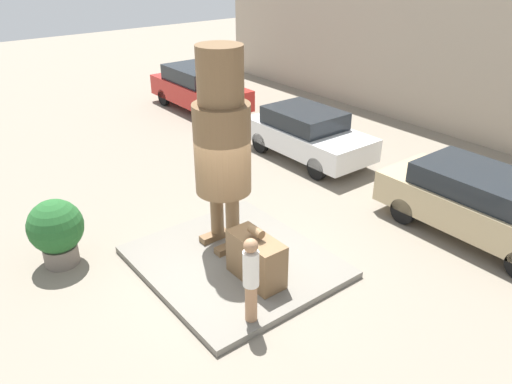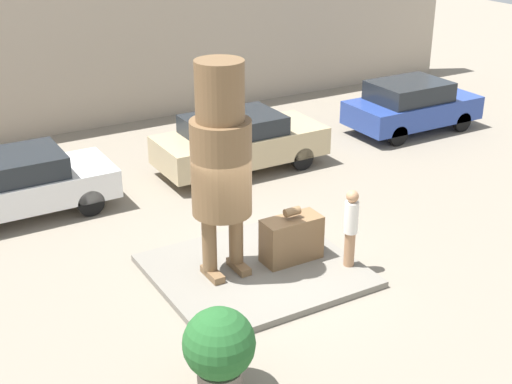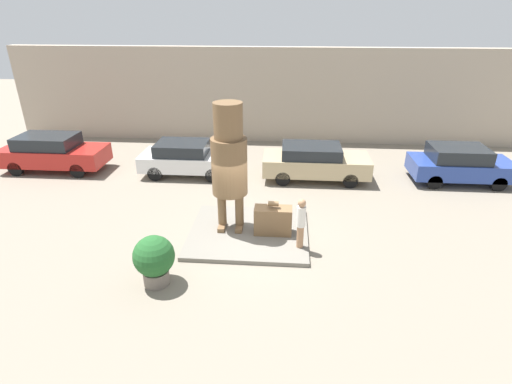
# 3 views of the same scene
# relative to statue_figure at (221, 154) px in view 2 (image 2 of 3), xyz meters

# --- Properties ---
(ground_plane) EXTENTS (60.00, 60.00, 0.00)m
(ground_plane) POSITION_rel_statue_figure_xyz_m (0.60, -0.20, -2.57)
(ground_plane) COLOR gray
(pedestal) EXTENTS (3.85, 3.46, 0.13)m
(pedestal) POSITION_rel_statue_figure_xyz_m (0.60, -0.20, -2.50)
(pedestal) COLOR slate
(pedestal) RESTS_ON ground_plane
(building_backdrop) EXTENTS (28.00, 0.60, 5.00)m
(building_backdrop) POSITION_rel_statue_figure_xyz_m (0.60, 10.31, -0.07)
(building_backdrop) COLOR tan
(building_backdrop) RESTS_ON ground_plane
(statue_figure) EXTENTS (1.13, 1.13, 4.16)m
(statue_figure) POSITION_rel_statue_figure_xyz_m (0.00, 0.00, 0.00)
(statue_figure) COLOR brown
(statue_figure) RESTS_ON pedestal
(giant_suitcase) EXTENTS (1.20, 0.55, 1.14)m
(giant_suitcase) POSITION_rel_statue_figure_xyz_m (1.40, -0.26, -1.97)
(giant_suitcase) COLOR brown
(giant_suitcase) RESTS_ON pedestal
(tourist) EXTENTS (0.27, 0.27, 1.61)m
(tourist) POSITION_rel_statue_figure_xyz_m (2.25, -1.03, -1.55)
(tourist) COLOR #A87A56
(tourist) RESTS_ON pedestal
(parked_car_white) EXTENTS (4.05, 1.84, 1.49)m
(parked_car_white) POSITION_rel_statue_figure_xyz_m (-2.65, 4.85, -1.78)
(parked_car_white) COLOR silver
(parked_car_white) RESTS_ON ground_plane
(parked_car_tan) EXTENTS (4.50, 1.86, 1.52)m
(parked_car_tan) POSITION_rel_statue_figure_xyz_m (2.99, 4.75, -1.76)
(parked_car_tan) COLOR tan
(parked_car_tan) RESTS_ON ground_plane
(parked_car_blue) EXTENTS (4.09, 1.88, 1.56)m
(parked_car_blue) POSITION_rel_statue_figure_xyz_m (9.09, 4.92, -1.76)
(parked_car_blue) COLOR #284293
(parked_car_blue) RESTS_ON ground_plane
(planter_pot) EXTENTS (1.10, 1.10, 1.42)m
(planter_pot) POSITION_rel_statue_figure_xyz_m (-1.62, -2.96, -1.78)
(planter_pot) COLOR #70665B
(planter_pot) RESTS_ON ground_plane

